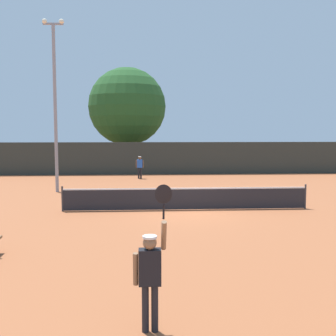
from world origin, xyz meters
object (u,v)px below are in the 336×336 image
Objects in this scene: tennis_ball at (156,207)px; light_pole at (55,96)px; player_serving at (151,268)px; parked_car_near at (79,158)px; parked_car_mid at (225,157)px; large_tree at (127,107)px; parked_car_far at (269,158)px; player_receiving at (140,165)px.

tennis_ball is 0.01× the size of light_pole.
player_serving is 32.60m from parked_car_near.
player_serving reaches higher than parked_car_mid.
large_tree reaches higher than parked_car_far.
light_pole is (-4.96, 16.10, 4.18)m from player_serving.
parked_car_mid is at bearing 52.46° from light_pole.
tennis_ball is at bearing -83.90° from large_tree.
parked_car_far is (11.65, 21.16, 0.74)m from tennis_ball.
light_pole reaches higher than parked_car_near.
light_pole is at bearing 107.10° from player_serving.
parked_car_mid is (7.50, 21.90, 0.74)m from tennis_ball.
player_receiving is 16.03m from parked_car_far.
large_tree is at bearing -167.30° from parked_car_mid.
tennis_ball is (0.84, -11.11, -0.92)m from player_receiving.
parked_car_near is 18.32m from parked_car_far.
player_serving is 33.83m from parked_car_mid.
light_pole is 2.16× the size of parked_car_mid.
player_serving is at bearing -87.44° from parked_car_near.
parked_car_mid is at bearing -127.71° from player_receiving.
parked_car_near is at bearing 155.09° from large_tree.
large_tree is (-1.17, 7.74, 4.57)m from player_receiving.
player_serving is 34.34m from parked_car_far.
parked_car_far is (13.66, 2.31, -4.75)m from large_tree.
player_serving reaches higher than player_receiving.
tennis_ball is 0.01× the size of large_tree.
tennis_ball is at bearing -80.84° from parked_car_near.
tennis_ball is at bearing -113.98° from parked_car_mid.
player_receiving is 11.18m from tennis_ball.
parked_car_near is 14.20m from parked_car_mid.
player_serving is at bearing -92.30° from tennis_ball.
parked_car_mid is 4.21m from parked_car_far.
large_tree is (-2.01, 18.85, 5.49)m from tennis_ball.
large_tree is at bearing 93.01° from player_serving.
tennis_ball is 0.02× the size of parked_car_mid.
tennis_ball is 9.11m from light_pole.
parked_car_far is at bearing -15.18° from parked_car_mid.
player_receiving is 8.68m from light_pole.
light_pole reaches higher than large_tree.
tennis_ball is (0.44, 10.99, -1.07)m from player_serving.
parked_car_far is at bearing -8.00° from parked_car_near.
light_pole is at bearing 136.53° from tennis_ball.
player_receiving is at bearing 91.04° from player_serving.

